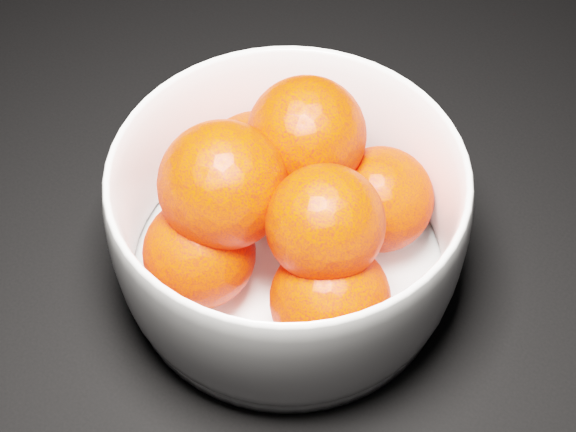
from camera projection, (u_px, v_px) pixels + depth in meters
The scene contains 2 objects.
bowl at pixel (288, 221), 0.51m from camera, with size 0.22×0.22×0.11m.
orange_pile at pixel (285, 204), 0.50m from camera, with size 0.18×0.18×0.12m.
Camera 1 is at (0.14, 0.01, 0.46)m, focal length 50.00 mm.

